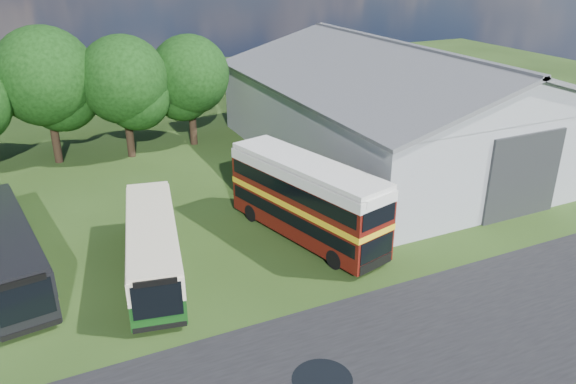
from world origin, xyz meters
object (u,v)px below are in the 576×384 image
storage_shed (399,99)px  bus_dark_single (5,251)px  bus_maroon_double (306,200)px  bus_green_single (153,246)px

storage_shed → bus_dark_single: size_ratio=2.35×
storage_shed → bus_maroon_double: (-12.07, -9.00, -2.04)m
bus_green_single → bus_dark_single: bearing=170.6°
storage_shed → bus_green_single: size_ratio=2.47×
bus_green_single → bus_dark_single: 6.61m
storage_shed → bus_dark_single: (-26.41, -6.96, -2.65)m
storage_shed → bus_green_single: storage_shed is taller
storage_shed → bus_green_single: bearing=-155.4°
storage_shed → bus_maroon_double: size_ratio=2.43×
bus_maroon_double → bus_dark_single: 14.50m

